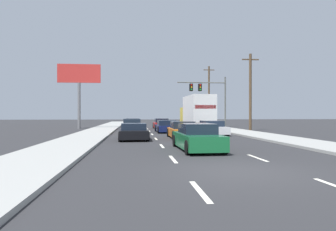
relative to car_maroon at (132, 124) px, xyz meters
name	(u,v)px	position (x,y,z in m)	size (l,w,h in m)	color
ground_plane	(164,130)	(3.49, -2.03, -0.57)	(140.00, 140.00, 0.00)	#2B2B2D
sidewalk_right	(238,131)	(10.29, -7.03, -0.50)	(3.10, 80.00, 0.14)	#9E9E99
sidewalk_left	(96,132)	(-3.31, -7.03, -0.50)	(3.10, 80.00, 0.14)	#9E9E99
lane_markings	(166,131)	(3.49, -4.25, -0.57)	(3.54, 62.00, 0.01)	silver
car_maroon	(132,124)	(0.00, 0.00, 0.00)	(1.88, 4.27, 1.27)	maroon
car_tan	(132,126)	(0.01, -6.86, 0.02)	(1.96, 4.65, 1.32)	tan
car_black	(134,132)	(0.22, -14.75, -0.04)	(2.03, 4.25, 1.13)	black
car_red	(161,124)	(3.44, 0.96, 0.00)	(1.85, 4.24, 1.24)	red
car_navy	(166,127)	(3.31, -6.50, -0.03)	(2.01, 4.48, 1.17)	#141E4C
car_orange	(182,131)	(3.73, -13.96, -0.01)	(1.87, 4.37, 1.24)	orange
car_green	(197,138)	(3.33, -21.31, 0.02)	(1.94, 4.65, 1.30)	#196B38
box_truck	(197,111)	(6.95, -3.20, 1.51)	(2.63, 8.28, 3.70)	white
car_white	(212,128)	(6.78, -10.57, -0.02)	(2.08, 4.22, 1.20)	white
traffic_signal_mast	(206,91)	(9.52, 3.59, 4.19)	(6.48, 0.69, 6.69)	#595B56
utility_pole_mid	(250,91)	(12.34, -4.90, 3.61)	(1.80, 0.28, 8.09)	brown
utility_pole_far	(209,95)	(12.30, 13.19, 4.36)	(1.80, 0.28, 9.58)	brown
roadside_billboard	(79,81)	(-6.37, 1.79, 5.15)	(5.07, 0.36, 7.77)	slate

